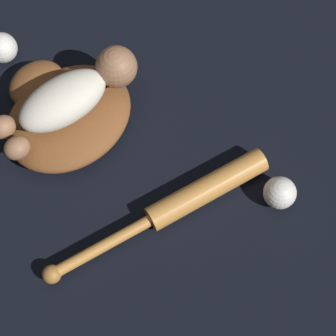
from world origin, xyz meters
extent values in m
plane|color=black|center=(0.00, 0.00, 0.00)|extent=(6.00, 6.00, 0.00)
ellipsoid|color=brown|center=(0.01, 0.04, 0.04)|extent=(0.30, 0.25, 0.07)
ellipsoid|color=brown|center=(0.02, 0.15, 0.04)|extent=(0.14, 0.11, 0.07)
ellipsoid|color=silver|center=(0.01, 0.04, 0.11)|extent=(0.22, 0.14, 0.08)
sphere|color=#936647|center=(0.15, 0.02, 0.12)|extent=(0.09, 0.09, 0.09)
ellipsoid|color=#936647|center=(-0.11, 0.08, 0.10)|extent=(0.06, 0.06, 0.05)
ellipsoid|color=#936647|center=(-0.12, 0.03, 0.10)|extent=(0.06, 0.06, 0.05)
cylinder|color=#C6843D|center=(0.12, -0.29, 0.03)|extent=(0.28, 0.12, 0.05)
cylinder|color=#C6843D|center=(-0.13, -0.23, 0.03)|extent=(0.23, 0.08, 0.02)
sphere|color=#A97034|center=(-0.24, -0.21, 0.03)|extent=(0.04, 0.04, 0.04)
sphere|color=white|center=(0.22, -0.41, 0.04)|extent=(0.07, 0.07, 0.07)
sphere|color=white|center=(0.02, 0.28, 0.04)|extent=(0.07, 0.07, 0.07)
camera|label=1|loc=(-0.23, -0.53, 1.14)|focal=60.00mm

